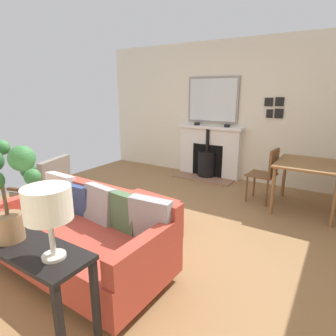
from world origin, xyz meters
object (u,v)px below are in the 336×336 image
(mantel_bowl_far, at_px, (227,126))
(console_table, at_px, (1,243))
(ottoman, at_px, (142,211))
(mantel_bowl_near, at_px, (197,124))
(armchair_accent, at_px, (47,184))
(sofa, at_px, (86,236))
(dining_table, at_px, (309,170))
(fireplace, at_px, (208,155))
(dining_chair_near_fireplace, at_px, (267,171))
(table_lamp_far_end, at_px, (48,205))

(mantel_bowl_far, height_order, console_table, mantel_bowl_far)
(mantel_bowl_far, height_order, ottoman, mantel_bowl_far)
(mantel_bowl_near, height_order, armchair_accent, mantel_bowl_near)
(armchair_accent, xyz_separation_m, console_table, (1.38, 1.46, 0.20))
(sofa, bearing_deg, mantel_bowl_near, -170.71)
(sofa, xyz_separation_m, dining_table, (-2.69, 1.63, 0.27))
(fireplace, xyz_separation_m, sofa, (3.52, 0.29, -0.10))
(dining_table, xyz_separation_m, dining_chair_near_fireplace, (0.01, -0.57, -0.11))
(mantel_bowl_far, relative_size, table_lamp_far_end, 0.26)
(ottoman, relative_size, dining_chair_near_fireplace, 0.96)
(fireplace, bearing_deg, dining_chair_near_fireplace, 58.38)
(ottoman, bearing_deg, sofa, 3.50)
(mantel_bowl_near, distance_m, dining_chair_near_fireplace, 1.92)
(sofa, relative_size, dining_chair_near_fireplace, 2.04)
(ottoman, distance_m, dining_table, 2.44)
(mantel_bowl_far, xyz_separation_m, console_table, (4.29, -0.06, -0.42))
(mantel_bowl_near, relative_size, console_table, 0.07)
(fireplace, distance_m, console_table, 4.29)
(sofa, bearing_deg, dining_chair_near_fireplace, 158.43)
(fireplace, height_order, dining_table, fireplace)
(mantel_bowl_far, bearing_deg, mantel_bowl_near, -90.00)
(mantel_bowl_near, relative_size, dining_table, 0.13)
(armchair_accent, height_order, console_table, armchair_accent)
(mantel_bowl_near, relative_size, ottoman, 0.14)
(console_table, relative_size, dining_table, 1.79)
(mantel_bowl_near, height_order, dining_chair_near_fireplace, mantel_bowl_near)
(fireplace, height_order, mantel_bowl_far, mantel_bowl_far)
(fireplace, relative_size, sofa, 0.76)
(armchair_accent, xyz_separation_m, dining_table, (-2.07, 3.09, 0.17))
(fireplace, bearing_deg, mantel_bowl_far, 91.57)
(fireplace, xyz_separation_m, dining_chair_near_fireplace, (0.83, 1.35, 0.06))
(fireplace, xyz_separation_m, dining_table, (0.83, 1.92, 0.17))
(ottoman, distance_m, dining_chair_near_fireplace, 2.06)
(fireplace, relative_size, ottoman, 1.62)
(mantel_bowl_far, height_order, armchair_accent, mantel_bowl_far)
(fireplace, relative_size, dining_chair_near_fireplace, 1.55)
(dining_chair_near_fireplace, bearing_deg, armchair_accent, -50.75)
(console_table, xyz_separation_m, table_lamp_far_end, (0.00, 0.62, 0.43))
(table_lamp_far_end, bearing_deg, armchair_accent, -123.60)
(fireplace, xyz_separation_m, mantel_bowl_far, (-0.01, 0.35, 0.62))
(dining_table, height_order, dining_chair_near_fireplace, dining_chair_near_fireplace)
(mantel_bowl_near, height_order, mantel_bowl_far, mantel_bowl_near)
(armchair_accent, xyz_separation_m, dining_chair_near_fireplace, (-2.06, 2.53, 0.06))
(mantel_bowl_far, relative_size, ottoman, 0.14)
(fireplace, relative_size, armchair_accent, 1.63)
(sofa, height_order, dining_chair_near_fireplace, dining_chair_near_fireplace)
(fireplace, bearing_deg, dining_table, 66.73)
(console_table, bearing_deg, fireplace, -176.11)
(dining_table, bearing_deg, armchair_accent, -56.18)
(mantel_bowl_near, bearing_deg, dining_table, 69.23)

